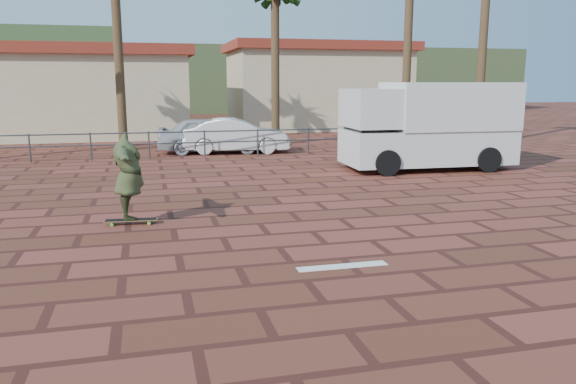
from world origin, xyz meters
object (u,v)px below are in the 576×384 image
at_px(campervan, 429,124).
at_px(longboard, 131,220).
at_px(car_silver, 211,135).
at_px(skateboarder, 128,177).
at_px(car_white, 236,136).

bearing_deg(campervan, longboard, -148.75).
height_order(longboard, car_silver, car_silver).
bearing_deg(longboard, car_silver, 80.00).
height_order(skateboarder, campervan, campervan).
bearing_deg(car_silver, campervan, -127.35).
xyz_separation_m(skateboarder, car_silver, (2.85, 11.02, -0.23)).
bearing_deg(car_white, longboard, 167.17).
distance_m(longboard, car_white, 11.44).
distance_m(skateboarder, car_white, 11.42).
relative_size(longboard, skateboarder, 0.50).
xyz_separation_m(longboard, campervan, (9.07, 5.13, 1.35)).
distance_m(skateboarder, campervan, 10.44).
bearing_deg(skateboarder, longboard, 130.54).
relative_size(campervan, car_white, 1.30).
height_order(campervan, car_silver, campervan).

